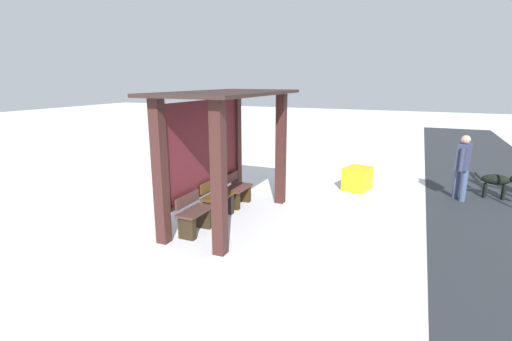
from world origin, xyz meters
name	(u,v)px	position (x,y,z in m)	size (l,w,h in m)	color
ground_plane	(230,219)	(0.00, 0.00, 0.00)	(60.00, 60.00, 0.00)	silver
bus_shelter	(220,135)	(0.00, 0.19, 1.73)	(3.46, 1.72, 2.56)	#3C1F1B
bench_left_inside	(195,217)	(-0.87, 0.28, 0.31)	(0.77, 0.36, 0.73)	#4A2E2A
bench_center_inside	(218,202)	(0.00, 0.28, 0.33)	(0.77, 0.41, 0.77)	#523718
bench_right_inside	(237,192)	(0.87, 0.28, 0.30)	(0.77, 0.42, 0.71)	brown
person_walking	(463,163)	(3.31, -4.38, 0.89)	(0.62, 0.35, 1.54)	#343A59
dog	(498,181)	(3.75, -5.20, 0.43)	(0.24, 0.93, 0.61)	black
grit_bin	(357,179)	(3.19, -2.04, 0.29)	(0.70, 0.56, 0.59)	yellow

